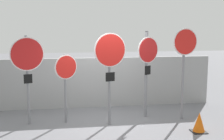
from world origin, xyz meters
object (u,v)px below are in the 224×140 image
object	(u,v)px
stop_sign_1	(66,74)
traffic_cone_0	(199,122)
stop_sign_3	(147,61)
stop_sign_4	(185,53)
stop_sign_0	(27,62)
stop_sign_2	(110,58)

from	to	relation	value
stop_sign_1	traffic_cone_0	xyz separation A→B (m)	(3.34, -1.24, -1.12)
stop_sign_3	stop_sign_4	bearing A→B (deg)	-48.32
stop_sign_0	stop_sign_3	xyz separation A→B (m)	(3.34, 0.20, -0.07)
stop_sign_3	stop_sign_1	bearing A→B (deg)	156.74
stop_sign_1	stop_sign_4	size ratio (longest dim) A/B	0.73
stop_sign_3	traffic_cone_0	bearing A→B (deg)	-83.16
stop_sign_3	traffic_cone_0	world-z (taller)	stop_sign_3
stop_sign_1	stop_sign_0	bearing A→B (deg)	150.76
stop_sign_0	stop_sign_2	xyz separation A→B (m)	(2.18, -0.34, 0.10)
traffic_cone_0	stop_sign_1	bearing A→B (deg)	159.65
stop_sign_2	stop_sign_4	distance (m)	2.15
stop_sign_0	stop_sign_4	size ratio (longest dim) A/B	0.93
stop_sign_2	stop_sign_1	bearing A→B (deg)	146.27
stop_sign_4	traffic_cone_0	world-z (taller)	stop_sign_4
stop_sign_3	traffic_cone_0	size ratio (longest dim) A/B	4.91
stop_sign_0	stop_sign_4	bearing A→B (deg)	-19.99
stop_sign_2	stop_sign_3	world-z (taller)	stop_sign_3
traffic_cone_0	stop_sign_0	bearing A→B (deg)	164.16
stop_sign_4	traffic_cone_0	size ratio (longest dim) A/B	5.07
stop_sign_1	traffic_cone_0	bearing A→B (deg)	-49.86
stop_sign_0	stop_sign_1	distance (m)	1.07
stop_sign_0	stop_sign_2	size ratio (longest dim) A/B	0.97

